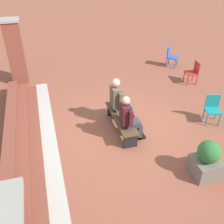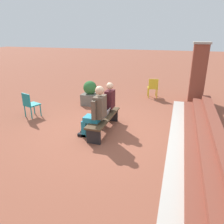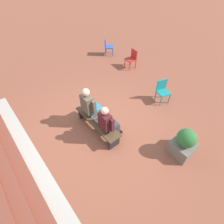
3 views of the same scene
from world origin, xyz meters
name	(u,v)px [view 1 (image 1 of 3)]	position (x,y,z in m)	size (l,w,h in m)	color
ground_plane	(123,130)	(0.00, 0.00, 0.00)	(60.00, 60.00, 0.00)	brown
concrete_strip	(49,142)	(0.02, 2.10, 0.00)	(7.20, 0.40, 0.01)	#B7B2A8
brick_steps	(19,142)	(0.02, 2.85, 0.17)	(6.40, 0.90, 0.45)	brown
brick_pillar_right_of_steps	(16,52)	(4.10, 2.83, 1.19)	(0.64, 0.64, 2.36)	brown
bench	(121,119)	(0.02, 0.06, 0.35)	(1.80, 0.44, 0.45)	#4C3823
person_student	(129,117)	(-0.44, 0.00, 0.72)	(0.54, 0.68, 1.34)	#383842
person_adult	(120,100)	(0.42, -0.01, 0.75)	(0.60, 0.75, 1.43)	teal
laptop	(122,116)	(-0.04, 0.08, 0.50)	(0.32, 0.29, 0.21)	#9EA0A5
plastic_chair_near_bench_right	(193,71)	(2.14, -3.47, 0.48)	(0.47, 0.47, 0.84)	red
plastic_chair_mid_courtyard	(213,107)	(-0.30, -2.65, 0.48)	(0.53, 0.53, 0.84)	teal
plastic_chair_by_pillar	(171,56)	(3.85, -3.40, 0.48)	(0.59, 0.59, 0.84)	#2D56B7
planter	(207,160)	(-2.16, -1.26, 0.44)	(0.60, 0.60, 0.94)	#6B665B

